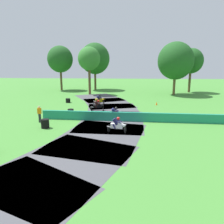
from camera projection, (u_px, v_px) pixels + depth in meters
ground_plane at (112, 121)px, 21.81m from camera, size 120.00×120.00×0.00m
track_asphalt at (95, 120)px, 22.00m from camera, size 12.69×39.28×0.01m
safety_barrier at (169, 118)px, 21.12m from camera, size 25.39×1.33×0.90m
motorcycle_lead_white at (118, 125)px, 17.84m from camera, size 1.71×0.92×1.42m
motorcycle_chase_red at (115, 114)px, 21.85m from camera, size 1.68×0.77×1.42m
motorcycle_trailing_black at (98, 106)px, 26.09m from camera, size 1.68×0.89×1.43m
motorcycle_fourth_yellow at (99, 100)px, 30.20m from camera, size 1.70×1.00×1.43m
tire_stack_mid_a at (45, 124)px, 19.27m from camera, size 0.71×0.71×0.80m
tire_stack_mid_b at (71, 111)px, 25.39m from camera, size 0.69×0.69×0.40m
tire_stack_far at (68, 101)px, 31.67m from camera, size 0.67×0.67×0.60m
track_marshal at (40, 114)px, 21.02m from camera, size 0.34×0.24×1.63m
traffic_cone at (157, 103)px, 29.86m from camera, size 0.28×0.28×0.44m
tree_far_left at (95, 59)px, 45.71m from camera, size 6.16×6.16×9.77m
tree_far_right at (176, 61)px, 38.31m from camera, size 6.25×6.25×9.30m
tree_mid_rise at (191, 61)px, 41.62m from camera, size 4.54×4.54×8.42m
tree_behind_barrier at (89, 59)px, 38.68m from camera, size 3.97×3.97×8.49m
tree_distant at (60, 59)px, 44.95m from camera, size 5.19×5.19×9.13m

